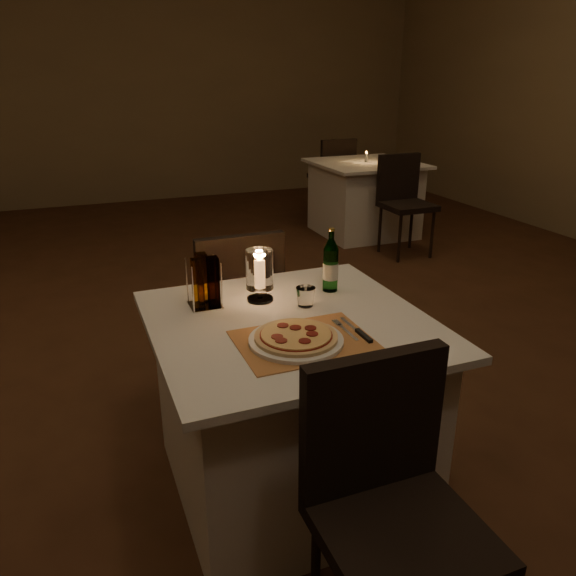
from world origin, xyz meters
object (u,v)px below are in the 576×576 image
object	(u,v)px
chair_near	(388,487)
tumbler	(306,297)
main_table	(290,406)
neighbor_table_right	(364,198)
chair_far	(236,300)
hurricane_candle	(260,271)
plate	(296,340)
pizza	(296,336)
water_bottle	(331,266)

from	to	relation	value
chair_near	tumbler	bearing A→B (deg)	82.59
main_table	chair_near	size ratio (longest dim) A/B	1.11
main_table	neighbor_table_right	bearing A→B (deg)	57.05
main_table	tumbler	bearing A→B (deg)	44.46
chair_far	neighbor_table_right	size ratio (longest dim) A/B	0.90
main_table	hurricane_candle	bearing A→B (deg)	99.90
plate	neighbor_table_right	bearing A→B (deg)	57.83
pizza	chair_far	bearing A→B (deg)	86.79
main_table	water_bottle	size ratio (longest dim) A/B	3.76
hurricane_candle	plate	bearing A→B (deg)	-91.54
water_bottle	chair_near	bearing A→B (deg)	-105.95
chair_near	plate	size ratio (longest dim) A/B	2.81
chair_far	plate	bearing A→B (deg)	-93.20
chair_far	hurricane_candle	bearing A→B (deg)	-94.56
main_table	tumbler	xyz separation A→B (m)	(0.11, 0.10, 0.40)
plate	neighbor_table_right	world-z (taller)	plate
pizza	hurricane_candle	xyz separation A→B (m)	(0.01, 0.40, 0.10)
chair_far	hurricane_candle	xyz separation A→B (m)	(-0.04, -0.49, 0.31)
chair_far	tumbler	world-z (taller)	chair_far
tumbler	neighbor_table_right	world-z (taller)	tumbler
pizza	hurricane_candle	world-z (taller)	hurricane_candle
plate	hurricane_candle	world-z (taller)	hurricane_candle
chair_near	tumbler	size ratio (longest dim) A/B	11.85
plate	chair_near	bearing A→B (deg)	-84.65
main_table	water_bottle	bearing A→B (deg)	39.56
main_table	neighbor_table_right	world-z (taller)	same
chair_near	pizza	world-z (taller)	chair_near
hurricane_candle	tumbler	bearing A→B (deg)	-39.45
neighbor_table_right	main_table	bearing A→B (deg)	-122.95
chair_far	neighbor_table_right	world-z (taller)	chair_far
chair_near	pizza	distance (m)	0.58
chair_far	pizza	bearing A→B (deg)	-93.21
plate	tumbler	xyz separation A→B (m)	(0.16, 0.28, 0.03)
chair_near	chair_far	size ratio (longest dim) A/B	1.00
neighbor_table_right	plate	bearing A→B (deg)	-122.17
chair_near	water_bottle	world-z (taller)	water_bottle
tumbler	hurricane_candle	bearing A→B (deg)	140.55
tumbler	pizza	bearing A→B (deg)	-118.83
neighbor_table_right	hurricane_candle	bearing A→B (deg)	-125.31
water_bottle	main_table	bearing A→B (deg)	-140.44
chair_near	hurricane_candle	distance (m)	0.99
main_table	neighbor_table_right	distance (m)	3.93
chair_far	hurricane_candle	size ratio (longest dim) A/B	4.30
water_bottle	pizza	bearing A→B (deg)	-128.37
water_bottle	hurricane_candle	distance (m)	0.31
tumbler	water_bottle	distance (m)	0.21
chair_far	water_bottle	xyz separation A→B (m)	(0.27, -0.49, 0.30)
plate	neighbor_table_right	size ratio (longest dim) A/B	0.32
chair_near	water_bottle	bearing A→B (deg)	74.05
plate	hurricane_candle	bearing A→B (deg)	88.46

